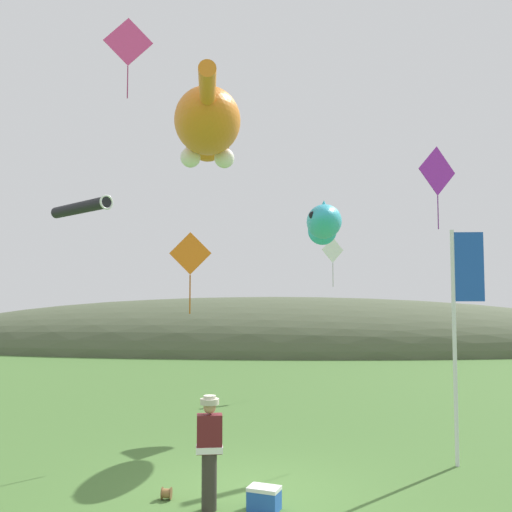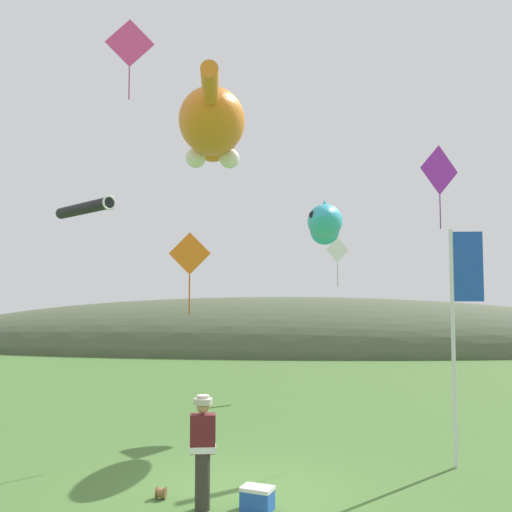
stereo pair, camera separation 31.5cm
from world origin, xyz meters
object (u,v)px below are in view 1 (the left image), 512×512
object	(u,v)px
kite_spool	(167,493)
kite_diamond_orange	(190,254)
kite_giant_cat	(207,127)
kite_diamond_violet	(437,172)
kite_tube_streamer	(81,208)
festival_banner_pole	(461,310)
kite_fish_windsock	(324,223)
kite_diamond_white	(333,251)
festival_attendant	(209,448)
picnic_cooler	(264,498)
kite_diamond_pink	(128,42)

from	to	relation	value
kite_spool	kite_diamond_orange	bearing A→B (deg)	93.41
kite_giant_cat	kite_diamond_violet	xyz separation A→B (m)	(7.05, -6.72, -3.32)
kite_giant_cat	kite_tube_streamer	world-z (taller)	kite_giant_cat
festival_banner_pole	kite_fish_windsock	distance (m)	4.81
kite_giant_cat	kite_spool	bearing A→B (deg)	-85.27
festival_banner_pole	kite_diamond_white	size ratio (longest dim) A/B	2.51
festival_attendant	kite_diamond_white	world-z (taller)	kite_diamond_white
picnic_cooler	kite_diamond_pink	xyz separation A→B (m)	(-3.85, 5.56, 10.01)
festival_attendant	kite_tube_streamer	world-z (taller)	kite_tube_streamer
kite_tube_streamer	kite_spool	bearing A→B (deg)	-60.23
kite_giant_cat	kite_diamond_violet	bearing A→B (deg)	-43.63
picnic_cooler	kite_diamond_pink	bearing A→B (deg)	124.71
kite_spool	picnic_cooler	world-z (taller)	picnic_cooler
kite_diamond_orange	kite_diamond_violet	xyz separation A→B (m)	(6.24, 2.11, 2.34)
kite_fish_windsock	kite_diamond_orange	bearing A→B (deg)	-146.78
kite_spool	festival_banner_pole	distance (m)	6.61
festival_attendant	kite_fish_windsock	distance (m)	7.74
picnic_cooler	kite_tube_streamer	distance (m)	11.43
kite_diamond_orange	kite_diamond_white	distance (m)	9.36
kite_giant_cat	kite_diamond_violet	world-z (taller)	kite_giant_cat
picnic_cooler	kite_diamond_orange	bearing A→B (deg)	115.48
kite_spool	kite_diamond_orange	xyz separation A→B (m)	(-0.21, 3.46, 4.21)
kite_diamond_white	kite_diamond_pink	xyz separation A→B (m)	(-6.03, -6.72, 5.13)
kite_diamond_orange	kite_spool	bearing A→B (deg)	-86.59
festival_attendant	kite_diamond_white	size ratio (longest dim) A/B	0.95
festival_banner_pole	kite_fish_windsock	size ratio (longest dim) A/B	1.46
festival_banner_pole	kite_diamond_orange	size ratio (longest dim) A/B	2.49
kite_diamond_pink	kite_diamond_orange	bearing A→B (deg)	-40.30
kite_fish_windsock	kite_diamond_white	xyz separation A→B (m)	(0.78, 6.31, -0.23)
kite_giant_cat	kite_diamond_violet	distance (m)	10.29
kite_fish_windsock	festival_banner_pole	bearing A→B (deg)	-54.30
picnic_cooler	festival_banner_pole	xyz separation A→B (m)	(3.89, 2.49, 2.90)
picnic_cooler	kite_diamond_orange	world-z (taller)	kite_diamond_orange
festival_attendant	kite_spool	xyz separation A→B (m)	(-0.76, 0.43, -0.85)
kite_diamond_orange	kite_diamond_pink	size ratio (longest dim) A/B	0.85
kite_diamond_white	kite_diamond_violet	xyz separation A→B (m)	(2.23, -6.32, 1.60)
kite_fish_windsock	kite_spool	bearing A→B (deg)	-118.45
picnic_cooler	kite_diamond_white	distance (m)	13.38
kite_spool	kite_diamond_orange	world-z (taller)	kite_diamond_orange
kite_fish_windsock	kite_giant_cat	bearing A→B (deg)	121.01
kite_fish_windsock	kite_diamond_white	bearing A→B (deg)	82.94
festival_attendant	festival_banner_pole	distance (m)	5.79
kite_diamond_orange	kite_diamond_pink	xyz separation A→B (m)	(-2.02, 1.71, 5.87)
kite_spool	kite_tube_streamer	xyz separation A→B (m)	(-4.26, 7.45, 5.95)
picnic_cooler	kite_tube_streamer	bearing A→B (deg)	126.93
kite_diamond_orange	kite_diamond_white	xyz separation A→B (m)	(4.01, 8.43, 0.74)
festival_banner_pole	kite_diamond_orange	distance (m)	6.01
festival_banner_pole	kite_diamond_white	world-z (taller)	kite_diamond_white
festival_banner_pole	kite_diamond_pink	xyz separation A→B (m)	(-7.73, 3.06, 7.11)
kite_spool	kite_giant_cat	bearing A→B (deg)	94.73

